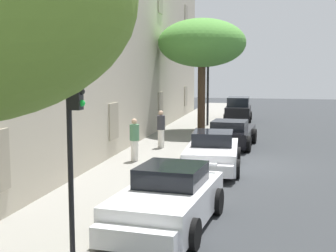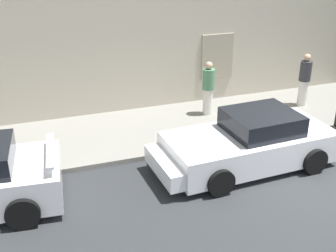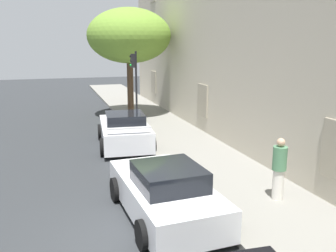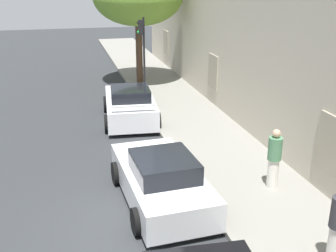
% 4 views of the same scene
% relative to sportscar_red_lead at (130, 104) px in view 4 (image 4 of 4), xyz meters
% --- Properties ---
extents(ground_plane, '(80.00, 80.00, 0.00)m').
position_rel_sportscar_red_lead_xyz_m(ground_plane, '(7.81, -1.28, -0.63)').
color(ground_plane, '#2B2D30').
extents(sidewalk, '(60.00, 3.18, 0.14)m').
position_rel_sportscar_red_lead_xyz_m(sidewalk, '(7.81, 2.34, -0.56)').
color(sidewalk, gray).
rests_on(sidewalk, ground).
extents(sportscar_red_lead, '(4.64, 2.42, 1.44)m').
position_rel_sportscar_red_lead_xyz_m(sportscar_red_lead, '(0.00, 0.00, 0.00)').
color(sportscar_red_lead, white).
rests_on(sportscar_red_lead, ground).
extents(sportscar_yellow_flank, '(4.61, 2.25, 1.39)m').
position_rel_sportscar_red_lead_xyz_m(sportscar_yellow_flank, '(6.62, -0.31, -0.03)').
color(sportscar_yellow_flank, white).
rests_on(sportscar_yellow_flank, ground).
extents(traffic_light, '(0.22, 0.36, 3.70)m').
position_rel_sportscar_red_lead_xyz_m(traffic_light, '(-2.76, 1.11, 2.03)').
color(traffic_light, black).
rests_on(traffic_light, sidewalk).
extents(pedestrian_strolling, '(0.47, 0.47, 1.68)m').
position_rel_sportscar_red_lead_xyz_m(pedestrian_strolling, '(7.02, 2.79, 0.36)').
color(pedestrian_strolling, silver).
rests_on(pedestrian_strolling, sidewalk).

